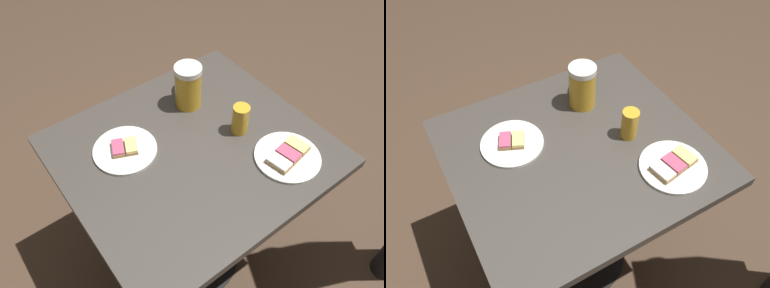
# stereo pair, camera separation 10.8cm
# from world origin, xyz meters

# --- Properties ---
(ground_plane) EXTENTS (6.00, 6.00, 0.00)m
(ground_plane) POSITION_xyz_m (0.00, 0.00, 0.00)
(ground_plane) COLOR #4C3828
(cafe_table) EXTENTS (0.83, 0.75, 0.77)m
(cafe_table) POSITION_xyz_m (0.00, 0.00, 0.61)
(cafe_table) COLOR black
(cafe_table) RESTS_ON ground_plane
(plate_near) EXTENTS (0.21, 0.21, 0.03)m
(plate_near) POSITION_xyz_m (0.22, -0.22, 0.78)
(plate_near) COLOR white
(plate_near) RESTS_ON cafe_table
(plate_far) EXTENTS (0.21, 0.21, 0.03)m
(plate_far) POSITION_xyz_m (-0.18, 0.12, 0.78)
(plate_far) COLOR white
(plate_far) RESTS_ON cafe_table
(beer_mug) EXTENTS (0.11, 0.14, 0.16)m
(beer_mug) POSITION_xyz_m (0.12, 0.18, 0.85)
(beer_mug) COLOR gold
(beer_mug) RESTS_ON cafe_table
(beer_glass_small) EXTENTS (0.06, 0.06, 0.11)m
(beer_glass_small) POSITION_xyz_m (0.18, -0.03, 0.82)
(beer_glass_small) COLOR gold
(beer_glass_small) RESTS_ON cafe_table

